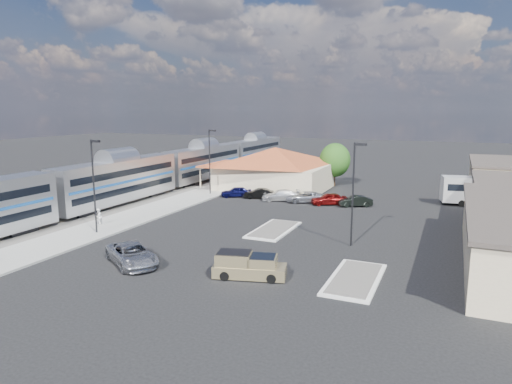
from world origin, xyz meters
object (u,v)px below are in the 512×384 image
at_px(station_depot, 275,168).
at_px(pickup_truck, 250,266).
at_px(coach_bus, 490,190).
at_px(suv, 132,254).

height_order(station_depot, pickup_truck, station_depot).
distance_m(pickup_truck, coach_bus, 37.62).
relative_size(station_depot, pickup_truck, 3.39).
distance_m(suv, coach_bus, 43.57).
bearing_deg(station_depot, pickup_truck, -71.37).
xyz_separation_m(suv, coach_bus, (26.35, 34.68, 1.23)).
bearing_deg(station_depot, coach_bus, -1.82).
bearing_deg(pickup_truck, suv, 81.84).
distance_m(station_depot, pickup_truck, 36.45).
bearing_deg(coach_bus, station_depot, 76.76).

